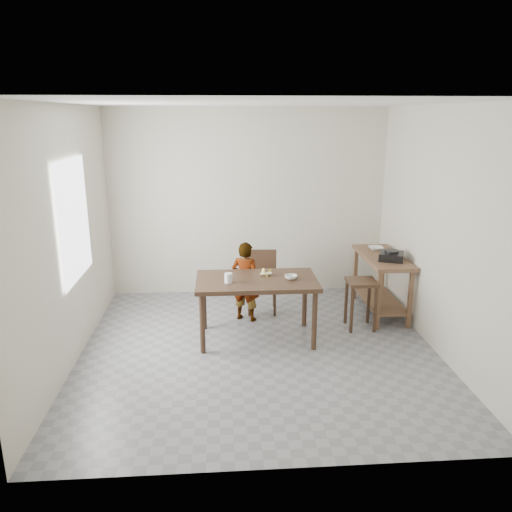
{
  "coord_description": "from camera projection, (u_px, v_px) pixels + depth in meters",
  "views": [
    {
      "loc": [
        -0.41,
        -5.17,
        2.59
      ],
      "look_at": [
        0.0,
        0.4,
        1.0
      ],
      "focal_mm": 35.0,
      "sensor_mm": 36.0,
      "label": 1
    }
  ],
  "objects": [
    {
      "name": "dining_table",
      "position": [
        257.0,
        309.0,
        5.89
      ],
      "size": [
        1.4,
        0.8,
        0.75
      ],
      "primitive_type": null,
      "color": "#3A2719",
      "rests_on": "floor"
    },
    {
      "name": "window_pane",
      "position": [
        74.0,
        220.0,
        5.34
      ],
      "size": [
        0.02,
        1.1,
        1.3
      ],
      "primitive_type": "cube",
      "color": "white",
      "rests_on": "wall_left"
    },
    {
      "name": "wall_front",
      "position": [
        282.0,
        304.0,
        3.39
      ],
      "size": [
        4.0,
        0.04,
        2.7
      ],
      "primitive_type": "cube",
      "color": "beige",
      "rests_on": "ground"
    },
    {
      "name": "floor",
      "position": [
        259.0,
        351.0,
        5.71
      ],
      "size": [
        4.0,
        4.0,
        0.04
      ],
      "primitive_type": "cube",
      "color": "slate",
      "rests_on": "ground"
    },
    {
      "name": "small_bowl",
      "position": [
        291.0,
        277.0,
        5.78
      ],
      "size": [
        0.18,
        0.18,
        0.05
      ],
      "primitive_type": "imported",
      "rotation": [
        0.0,
        0.0,
        -0.2
      ],
      "color": "silver",
      "rests_on": "dining_table"
    },
    {
      "name": "wall_left",
      "position": [
        66.0,
        238.0,
        5.19
      ],
      "size": [
        0.04,
        4.0,
        2.7
      ],
      "primitive_type": "cube",
      "color": "beige",
      "rests_on": "ground"
    },
    {
      "name": "wall_right",
      "position": [
        442.0,
        232.0,
        5.47
      ],
      "size": [
        0.04,
        4.0,
        2.7
      ],
      "primitive_type": "cube",
      "color": "beige",
      "rests_on": "ground"
    },
    {
      "name": "stool",
      "position": [
        360.0,
        304.0,
        6.21
      ],
      "size": [
        0.36,
        0.36,
        0.63
      ],
      "primitive_type": null,
      "rotation": [
        0.0,
        0.0,
        -0.01
      ],
      "color": "#3A2719",
      "rests_on": "floor"
    },
    {
      "name": "child",
      "position": [
        246.0,
        281.0,
        6.4
      ],
      "size": [
        0.45,
        0.39,
        1.05
      ],
      "primitive_type": "imported",
      "rotation": [
        0.0,
        0.0,
        2.71
      ],
      "color": "white",
      "rests_on": "floor"
    },
    {
      "name": "ceiling",
      "position": [
        259.0,
        101.0,
        4.96
      ],
      "size": [
        4.0,
        4.0,
        0.04
      ],
      "primitive_type": "cube",
      "color": "white",
      "rests_on": "wall_back"
    },
    {
      "name": "banana",
      "position": [
        266.0,
        273.0,
        5.9
      ],
      "size": [
        0.16,
        0.12,
        0.06
      ],
      "primitive_type": null,
      "rotation": [
        0.0,
        0.0,
        -0.03
      ],
      "color": "#E9D553",
      "rests_on": "dining_table"
    },
    {
      "name": "gas_burner",
      "position": [
        391.0,
        256.0,
        6.35
      ],
      "size": [
        0.39,
        0.39,
        0.1
      ],
      "primitive_type": "cube",
      "rotation": [
        0.0,
        0.0,
        -0.37
      ],
      "color": "black",
      "rests_on": "prep_counter"
    },
    {
      "name": "serving_bowl",
      "position": [
        376.0,
        248.0,
        6.82
      ],
      "size": [
        0.21,
        0.21,
        0.05
      ],
      "primitive_type": "imported",
      "rotation": [
        0.0,
        0.0,
        0.08
      ],
      "color": "silver",
      "rests_on": "prep_counter"
    },
    {
      "name": "prep_counter",
      "position": [
        381.0,
        284.0,
        6.67
      ],
      "size": [
        0.5,
        1.2,
        0.8
      ],
      "primitive_type": null,
      "color": "brown",
      "rests_on": "floor"
    },
    {
      "name": "wall_back",
      "position": [
        248.0,
        203.0,
        7.27
      ],
      "size": [
        4.0,
        0.04,
        2.7
      ],
      "primitive_type": "cube",
      "color": "beige",
      "rests_on": "ground"
    },
    {
      "name": "glass_tumbler",
      "position": [
        228.0,
        278.0,
        5.65
      ],
      "size": [
        0.09,
        0.09,
        0.11
      ],
      "primitive_type": "cylinder",
      "rotation": [
        0.0,
        0.0,
        -0.02
      ],
      "color": "white",
      "rests_on": "dining_table"
    },
    {
      "name": "dining_chair",
      "position": [
        262.0,
        282.0,
        6.72
      ],
      "size": [
        0.42,
        0.42,
        0.82
      ],
      "primitive_type": null,
      "rotation": [
        0.0,
        0.0,
        -0.08
      ],
      "color": "#3A2719",
      "rests_on": "floor"
    }
  ]
}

